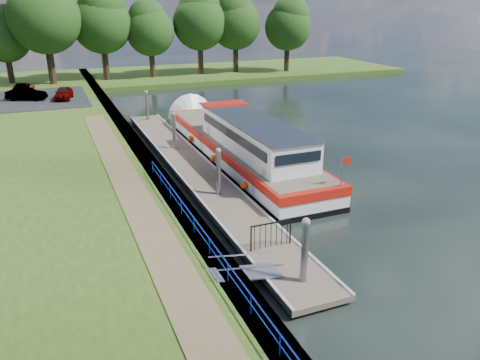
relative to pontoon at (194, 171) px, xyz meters
name	(u,v)px	position (x,y,z in m)	size (l,w,h in m)	color
ground	(296,283)	(0.00, -13.00, -0.18)	(160.00, 160.00, 0.00)	black
bank_edge	(146,163)	(-2.55, 2.00, 0.20)	(1.10, 90.00, 0.78)	#473D2D
far_bank	(194,74)	(12.00, 39.00, 0.12)	(60.00, 18.00, 0.60)	#304C15
footpath	(138,203)	(-4.40, -5.00, 0.62)	(1.60, 40.00, 0.05)	brown
carpark	(13,100)	(-11.00, 25.00, 0.62)	(14.00, 12.00, 0.06)	black
blue_fence	(201,231)	(-2.75, -10.00, 1.13)	(0.04, 18.04, 0.72)	#0C2DBF
pontoon	(194,171)	(0.00, 0.00, 0.00)	(2.50, 30.00, 0.56)	brown
mooring_piles	(194,154)	(0.00, 0.00, 1.10)	(0.30, 27.30, 3.55)	gray
gangway	(246,272)	(-1.85, -12.50, 0.44)	(2.58, 1.00, 0.92)	#A5A8AD
gate_panel	(271,231)	(0.00, -10.80, 0.97)	(1.85, 0.05, 1.15)	black
barge	(236,142)	(3.60, 1.95, 0.90)	(4.36, 21.15, 4.78)	black
horizon_trees	(91,19)	(-1.61, 35.68, 7.76)	(54.38, 10.03, 12.87)	#332316
car_a	(64,93)	(-6.24, 23.56, 1.26)	(1.45, 3.60, 1.23)	#999999
car_b	(26,94)	(-9.68, 24.43, 1.27)	(1.31, 3.76, 1.24)	#999999
car_d	(21,90)	(-10.19, 27.31, 1.24)	(1.96, 4.25, 1.18)	#999999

